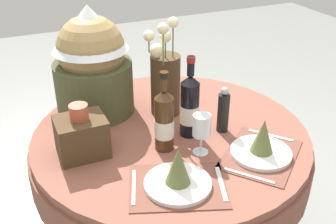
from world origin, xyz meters
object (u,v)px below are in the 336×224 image
object	(u,v)px
dining_table	(171,155)
gift_tub_back_left	(92,58)
wine_glass_right	(202,127)
place_setting_left	(178,176)
pepper_mill	(223,111)
woven_basket_side_left	(82,135)
wine_bottle_right	(164,120)
flower_vase	(165,80)
place_setting_right	(262,145)
wine_bottle_left	(190,106)

from	to	relation	value
dining_table	gift_tub_back_left	world-z (taller)	gift_tub_back_left
wine_glass_right	gift_tub_back_left	bearing A→B (deg)	119.16
place_setting_left	pepper_mill	size ratio (longest dim) A/B	1.97
place_setting_left	woven_basket_side_left	distance (m)	0.42
wine_bottle_right	pepper_mill	xyz separation A→B (m)	(0.28, 0.02, -0.03)
flower_vase	wine_glass_right	distance (m)	0.36
place_setting_right	woven_basket_side_left	distance (m)	0.70
flower_vase	pepper_mill	xyz separation A→B (m)	(0.16, -0.25, -0.07)
place_setting_right	gift_tub_back_left	distance (m)	0.82
place_setting_right	wine_bottle_right	bearing A→B (deg)	148.54
dining_table	pepper_mill	distance (m)	0.31
wine_bottle_right	dining_table	bearing A→B (deg)	54.45
wine_bottle_right	woven_basket_side_left	bearing A→B (deg)	163.05
dining_table	wine_glass_right	world-z (taller)	wine_glass_right
pepper_mill	place_setting_right	bearing A→B (deg)	-79.03
wine_bottle_left	pepper_mill	world-z (taller)	wine_bottle_left
wine_bottle_left	pepper_mill	size ratio (longest dim) A/B	1.70
place_setting_left	wine_glass_right	xyz separation A→B (m)	(0.17, 0.15, 0.07)
place_setting_right	pepper_mill	size ratio (longest dim) A/B	2.06
pepper_mill	gift_tub_back_left	size ratio (longest dim) A/B	0.41
wine_bottle_left	pepper_mill	xyz separation A→B (m)	(0.14, -0.03, -0.04)
place_setting_right	wine_bottle_left	bearing A→B (deg)	126.33
place_setting_left	wine_bottle_right	distance (m)	0.26
wine_bottle_right	woven_basket_side_left	distance (m)	0.33
place_setting_left	wine_bottle_right	world-z (taller)	wine_bottle_right
flower_vase	pepper_mill	distance (m)	0.31
pepper_mill	wine_bottle_left	bearing A→B (deg)	167.75
place_setting_right	wine_glass_right	distance (m)	0.25
flower_vase	woven_basket_side_left	world-z (taller)	flower_vase
wine_bottle_right	gift_tub_back_left	world-z (taller)	gift_tub_back_left
wine_glass_right	pepper_mill	world-z (taller)	pepper_mill
dining_table	place_setting_left	xyz separation A→B (m)	(-0.13, -0.35, 0.17)
flower_vase	wine_glass_right	bearing A→B (deg)	-90.43
wine_bottle_left	woven_basket_side_left	size ratio (longest dim) A/B	1.63
flower_vase	place_setting_left	bearing A→B (deg)	-108.72
wine_bottle_right	place_setting_right	bearing A→B (deg)	-31.46
wine_glass_right	woven_basket_side_left	distance (m)	0.47
flower_vase	gift_tub_back_left	size ratio (longest dim) A/B	0.91
woven_basket_side_left	pepper_mill	bearing A→B (deg)	-6.71
place_setting_left	wine_bottle_left	bearing A→B (deg)	57.20
wine_glass_right	woven_basket_side_left	xyz separation A→B (m)	(-0.43, 0.18, -0.04)
dining_table	flower_vase	distance (m)	0.34
wine_glass_right	gift_tub_back_left	xyz separation A→B (m)	(-0.29, 0.51, 0.14)
place_setting_left	gift_tub_back_left	world-z (taller)	gift_tub_back_left
place_setting_left	woven_basket_side_left	xyz separation A→B (m)	(-0.26, 0.34, 0.04)
place_setting_left	place_setting_right	world-z (taller)	same
pepper_mill	woven_basket_side_left	distance (m)	0.60
flower_vase	pepper_mill	size ratio (longest dim) A/B	2.21
dining_table	flower_vase	bearing A→B (deg)	74.87
place_setting_left	wine_bottle_right	bearing A→B (deg)	77.63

